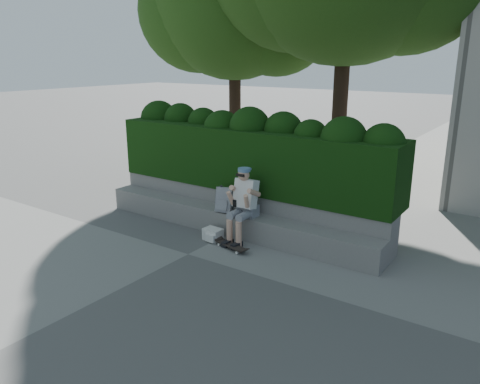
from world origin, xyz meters
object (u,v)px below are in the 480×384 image
Objects in this scene: backpack_plaid at (225,200)px; skateboard at (231,245)px; person at (244,202)px; backpack_ground at (213,234)px.

skateboard is at bearing -56.75° from backpack_plaid.
backpack_ground is at bearing -148.99° from person.
skateboard is 2.14× the size of backpack_ground.
backpack_ground is (-0.52, 0.15, 0.05)m from skateboard.
backpack_ground is at bearing 177.65° from skateboard.
person reaches higher than skateboard.
person is 1.90× the size of skateboard.
backpack_ground is (-0.49, -0.30, -0.64)m from person.
backpack_plaid is at bearing 148.22° from skateboard.
skateboard is (0.03, -0.45, -0.69)m from person.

